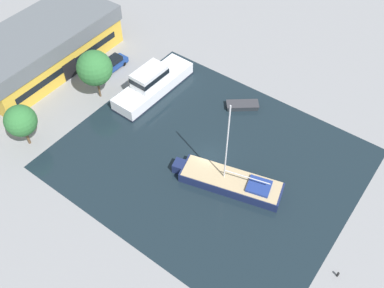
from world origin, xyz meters
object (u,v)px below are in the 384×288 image
(warehouse_building, at_px, (42,47))
(quay_tree_near_building, at_px, (95,68))
(motor_cruiser, at_px, (152,84))
(quay_tree_by_water, at_px, (21,121))
(parked_car, at_px, (113,64))
(sailboat_moored, at_px, (230,181))
(small_dinghy, at_px, (242,105))

(warehouse_building, bearing_deg, quay_tree_near_building, -93.12)
(motor_cruiser, bearing_deg, quay_tree_by_water, 70.80)
(motor_cruiser, bearing_deg, parked_car, -2.19)
(sailboat_moored, bearing_deg, quay_tree_by_water, 96.60)
(parked_car, relative_size, motor_cruiser, 0.37)
(quay_tree_near_building, bearing_deg, sailboat_moored, -95.22)
(quay_tree_by_water, relative_size, small_dinghy, 1.33)
(parked_car, bearing_deg, quay_tree_near_building, 117.09)
(warehouse_building, relative_size, motor_cruiser, 1.77)
(parked_car, xyz_separation_m, motor_cruiser, (-0.48, -7.92, 0.59))
(quay_tree_near_building, height_order, motor_cruiser, quay_tree_near_building)
(quay_tree_near_building, distance_m, parked_car, 7.27)
(warehouse_building, xyz_separation_m, quay_tree_by_water, (-11.73, -10.40, 0.83))
(motor_cruiser, bearing_deg, sailboat_moored, 159.05)
(quay_tree_near_building, height_order, quay_tree_by_water, quay_tree_near_building)
(warehouse_building, bearing_deg, small_dinghy, -72.89)
(quay_tree_by_water, bearing_deg, warehouse_building, 41.57)
(small_dinghy, bearing_deg, sailboat_moored, 167.10)
(quay_tree_near_building, distance_m, motor_cruiser, 7.96)
(parked_car, bearing_deg, quay_tree_by_water, 96.87)
(warehouse_building, height_order, quay_tree_by_water, warehouse_building)
(warehouse_building, distance_m, small_dinghy, 29.71)
(warehouse_building, relative_size, parked_car, 4.84)
(sailboat_moored, bearing_deg, motor_cruiser, 52.60)
(small_dinghy, bearing_deg, warehouse_building, 69.75)
(warehouse_building, distance_m, motor_cruiser, 17.23)
(warehouse_building, xyz_separation_m, small_dinghy, (9.34, -28.07, -2.68))
(quay_tree_near_building, distance_m, small_dinghy, 19.87)
(quay_tree_near_building, distance_m, sailboat_moored, 22.90)
(quay_tree_near_building, bearing_deg, warehouse_building, 88.17)
(small_dinghy, bearing_deg, quay_tree_near_building, 81.41)
(sailboat_moored, bearing_deg, parked_car, 58.17)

